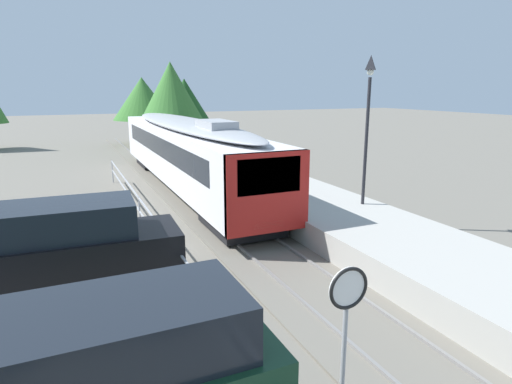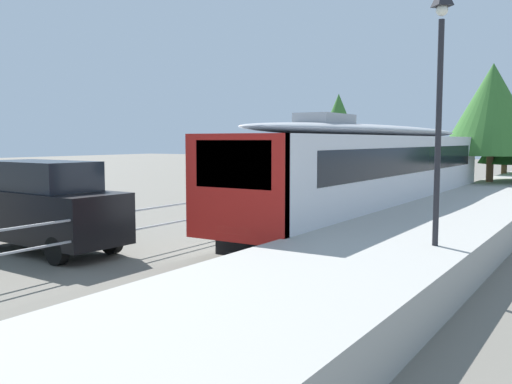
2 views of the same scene
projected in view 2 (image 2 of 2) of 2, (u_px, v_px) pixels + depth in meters
ground_plane at (248, 230)px, 19.18m from camera, size 160.00×160.00×0.00m
track_rails at (328, 238)px, 17.56m from camera, size 3.20×60.00×0.14m
commuter_train at (380, 165)px, 21.14m from camera, size 2.82×19.62×3.74m
station_platform at (433, 234)px, 15.77m from camera, size 3.90×60.00×0.90m
platform_lamp_mid_platform at (440, 64)px, 11.29m from camera, size 0.34×0.34×5.35m
parked_van_black at (45, 205)px, 15.40m from camera, size 4.99×2.18×2.51m
tree_behind_station_far at (506, 122)px, 36.62m from camera, size 5.43×5.43×6.15m
tree_distant_left at (338, 122)px, 45.53m from camera, size 3.79×3.79×6.84m
tree_distant_centre at (492, 110)px, 29.03m from camera, size 5.21×5.21×7.05m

